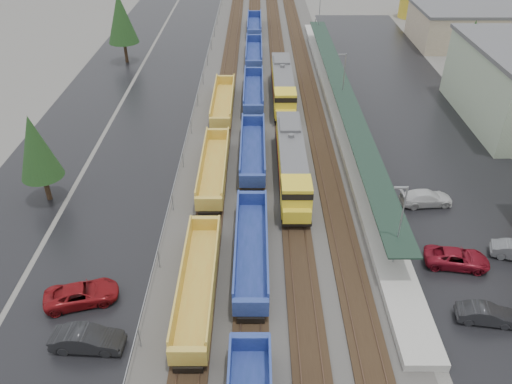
{
  "coord_description": "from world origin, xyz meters",
  "views": [
    {
      "loc": [
        -1.6,
        -10.54,
        27.89
      ],
      "look_at": [
        -1.63,
        28.26,
        2.0
      ],
      "focal_mm": 35.0,
      "sensor_mm": 36.0,
      "label": 1
    }
  ],
  "objects_px": {
    "locomotive_trail": "(283,86)",
    "well_string_blue": "(253,151)",
    "locomotive_lead": "(292,163)",
    "parked_car_east_c": "(426,198)",
    "storage_tank": "(412,4)",
    "parked_car_east_a": "(486,314)",
    "parked_car_west_b": "(87,339)",
    "well_string_yellow": "(198,283)",
    "parked_car_east_b": "(457,258)",
    "parked_car_west_c": "(82,294)"
  },
  "relations": [
    {
      "from": "locomotive_trail",
      "to": "parked_car_east_b",
      "type": "distance_m",
      "value": 36.16
    },
    {
      "from": "parked_car_west_b",
      "to": "parked_car_east_a",
      "type": "height_order",
      "value": "parked_car_west_b"
    },
    {
      "from": "storage_tank",
      "to": "parked_car_west_c",
      "type": "height_order",
      "value": "storage_tank"
    },
    {
      "from": "locomotive_trail",
      "to": "well_string_yellow",
      "type": "relative_size",
      "value": 0.22
    },
    {
      "from": "locomotive_lead",
      "to": "parked_car_east_c",
      "type": "distance_m",
      "value": 13.5
    },
    {
      "from": "well_string_yellow",
      "to": "parked_car_west_c",
      "type": "bearing_deg",
      "value": -175.02
    },
    {
      "from": "parked_car_east_b",
      "to": "parked_car_east_c",
      "type": "height_order",
      "value": "parked_car_east_c"
    },
    {
      "from": "locomotive_trail",
      "to": "well_string_blue",
      "type": "distance_m",
      "value": 16.93
    },
    {
      "from": "well_string_blue",
      "to": "storage_tank",
      "type": "height_order",
      "value": "storage_tank"
    },
    {
      "from": "parked_car_east_a",
      "to": "locomotive_trail",
      "type": "bearing_deg",
      "value": 26.29
    },
    {
      "from": "storage_tank",
      "to": "parked_car_east_a",
      "type": "relative_size",
      "value": 1.27
    },
    {
      "from": "locomotive_lead",
      "to": "storage_tank",
      "type": "distance_m",
      "value": 71.37
    },
    {
      "from": "locomotive_trail",
      "to": "parked_car_east_c",
      "type": "height_order",
      "value": "locomotive_trail"
    },
    {
      "from": "storage_tank",
      "to": "parked_car_east_a",
      "type": "xyz_separation_m",
      "value": [
        -16.2,
        -83.94,
        -1.98
      ]
    },
    {
      "from": "well_string_yellow",
      "to": "parked_car_west_c",
      "type": "xyz_separation_m",
      "value": [
        -8.72,
        -0.76,
        -0.4
      ]
    },
    {
      "from": "well_string_yellow",
      "to": "parked_car_east_c",
      "type": "xyz_separation_m",
      "value": [
        20.8,
        12.09,
        -0.42
      ]
    },
    {
      "from": "parked_car_east_a",
      "to": "well_string_blue",
      "type": "bearing_deg",
      "value": 44.21
    },
    {
      "from": "parked_car_east_b",
      "to": "well_string_blue",
      "type": "bearing_deg",
      "value": 52.83
    },
    {
      "from": "well_string_yellow",
      "to": "parked_car_east_b",
      "type": "bearing_deg",
      "value": 9.12
    },
    {
      "from": "parked_car_east_c",
      "to": "parked_car_east_a",
      "type": "bearing_deg",
      "value": 175.84
    },
    {
      "from": "well_string_blue",
      "to": "parked_car_east_c",
      "type": "xyz_separation_m",
      "value": [
        16.8,
        -8.61,
        -0.44
      ]
    },
    {
      "from": "locomotive_lead",
      "to": "parked_car_east_b",
      "type": "bearing_deg",
      "value": -44.83
    },
    {
      "from": "well_string_yellow",
      "to": "well_string_blue",
      "type": "bearing_deg",
      "value": 79.06
    },
    {
      "from": "parked_car_east_a",
      "to": "parked_car_east_b",
      "type": "distance_m",
      "value": 6.02
    },
    {
      "from": "locomotive_lead",
      "to": "well_string_blue",
      "type": "distance_m",
      "value": 6.18
    },
    {
      "from": "parked_car_east_b",
      "to": "parked_car_west_c",
      "type": "bearing_deg",
      "value": 106.6
    },
    {
      "from": "parked_car_east_b",
      "to": "storage_tank",
      "type": "bearing_deg",
      "value": -3.12
    },
    {
      "from": "well_string_blue",
      "to": "well_string_yellow",
      "type": "bearing_deg",
      "value": -100.94
    },
    {
      "from": "parked_car_west_c",
      "to": "parked_car_east_a",
      "type": "distance_m",
      "value": 29.72
    },
    {
      "from": "locomotive_lead",
      "to": "storage_tank",
      "type": "relative_size",
      "value": 3.4
    },
    {
      "from": "locomotive_trail",
      "to": "locomotive_lead",
      "type": "bearing_deg",
      "value": -90.0
    },
    {
      "from": "storage_tank",
      "to": "well_string_yellow",
      "type": "bearing_deg",
      "value": -114.56
    },
    {
      "from": "locomotive_trail",
      "to": "parked_car_east_a",
      "type": "distance_m",
      "value": 41.87
    },
    {
      "from": "locomotive_trail",
      "to": "parked_car_west_b",
      "type": "distance_m",
      "value": 44.8
    },
    {
      "from": "locomotive_trail",
      "to": "parked_car_west_b",
      "type": "relative_size",
      "value": 3.67
    },
    {
      "from": "parked_car_east_c",
      "to": "well_string_blue",
      "type": "bearing_deg",
      "value": 58.15
    },
    {
      "from": "locomotive_lead",
      "to": "parked_car_east_c",
      "type": "relative_size",
      "value": 3.59
    },
    {
      "from": "storage_tank",
      "to": "parked_car_east_c",
      "type": "relative_size",
      "value": 1.06
    },
    {
      "from": "well_string_blue",
      "to": "parked_car_east_a",
      "type": "distance_m",
      "value": 28.88
    },
    {
      "from": "parked_car_east_a",
      "to": "parked_car_east_b",
      "type": "relative_size",
      "value": 0.81
    },
    {
      "from": "locomotive_trail",
      "to": "storage_tank",
      "type": "distance_m",
      "value": 52.9
    },
    {
      "from": "parked_car_east_a",
      "to": "parked_car_east_b",
      "type": "bearing_deg",
      "value": 9.23
    },
    {
      "from": "well_string_blue",
      "to": "storage_tank",
      "type": "relative_size",
      "value": 21.43
    },
    {
      "from": "locomotive_lead",
      "to": "storage_tank",
      "type": "bearing_deg",
      "value": 65.9
    },
    {
      "from": "well_string_yellow",
      "to": "parked_car_east_c",
      "type": "bearing_deg",
      "value": 30.16
    },
    {
      "from": "locomotive_lead",
      "to": "well_string_yellow",
      "type": "distance_m",
      "value": 18.02
    },
    {
      "from": "parked_car_west_b",
      "to": "parked_car_east_c",
      "type": "height_order",
      "value": "parked_car_west_b"
    },
    {
      "from": "parked_car_east_a",
      "to": "well_string_yellow",
      "type": "bearing_deg",
      "value": 90.99
    },
    {
      "from": "locomotive_trail",
      "to": "parked_car_west_b",
      "type": "bearing_deg",
      "value": -109.66
    },
    {
      "from": "well_string_blue",
      "to": "storage_tank",
      "type": "xyz_separation_m",
      "value": [
        33.14,
        60.57,
        1.5
      ]
    }
  ]
}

